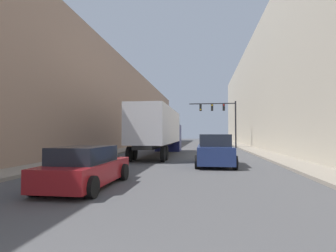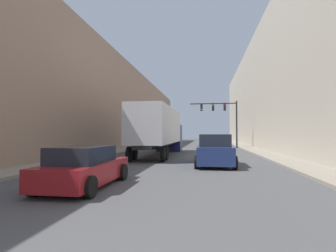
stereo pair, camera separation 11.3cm
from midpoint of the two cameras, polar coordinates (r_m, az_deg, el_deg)
The scene contains 8 objects.
sidewalk_right at distance 31.23m, azimuth 17.53°, elevation -4.85°, with size 2.05×80.00×0.15m.
sidewalk_left at distance 31.99m, azimuth -7.78°, elevation -4.84°, with size 2.05×80.00×0.15m.
building_right at distance 32.57m, azimuth 24.48°, elevation 8.21°, with size 6.00×80.00×14.71m.
building_left at distance 33.46m, azimuth -14.41°, elevation 4.63°, with size 6.00×80.00×10.98m.
semi_truck at distance 22.36m, azimuth -1.94°, elevation -0.75°, with size 2.54×13.09×3.82m.
sedan_car at distance 9.53m, azimuth -17.75°, elevation -8.62°, with size 1.98×4.26×1.40m.
suv_car at distance 15.55m, azimuth 9.90°, elevation -5.29°, with size 2.17×4.89×1.80m.
traffic_signal_gantry at distance 35.30m, azimuth 11.71°, elevation 2.50°, with size 6.18×0.35×6.14m.
Camera 1 is at (1.67, -0.76, 1.82)m, focal length 28.00 mm.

